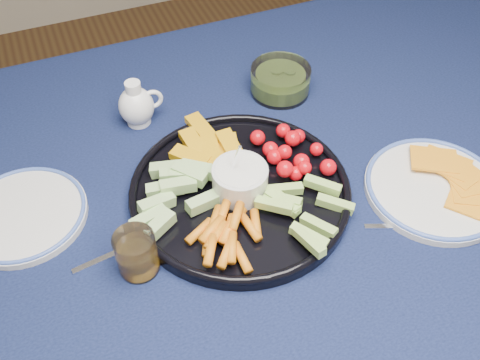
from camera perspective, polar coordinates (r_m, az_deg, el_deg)
name	(u,v)px	position (r m, az deg, el deg)	size (l,w,h in m)	color
dining_table	(256,204)	(1.07, 1.71, -2.62)	(1.67, 1.07, 0.75)	#50341A
crudite_platter	(238,188)	(0.95, -0.17, -0.90)	(0.40, 0.40, 0.13)	black
creamer_pitcher	(137,105)	(1.11, -10.95, 7.81)	(0.09, 0.07, 0.10)	white
pickle_bowl	(280,81)	(1.18, 4.31, 10.45)	(0.13, 0.13, 0.06)	silver
cheese_plate	(435,187)	(1.03, 20.09, -0.67)	(0.25, 0.25, 0.03)	silver
juice_tumbler	(137,255)	(0.87, -10.93, -7.87)	(0.07, 0.07, 0.08)	silver
fork_left	(130,247)	(0.92, -11.68, -7.00)	(0.17, 0.04, 0.00)	white
fork_right	(417,226)	(0.97, 18.34, -4.72)	(0.15, 0.07, 0.00)	white
side_plate_extra	(23,214)	(1.01, -22.12, -3.40)	(0.22, 0.22, 0.02)	silver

